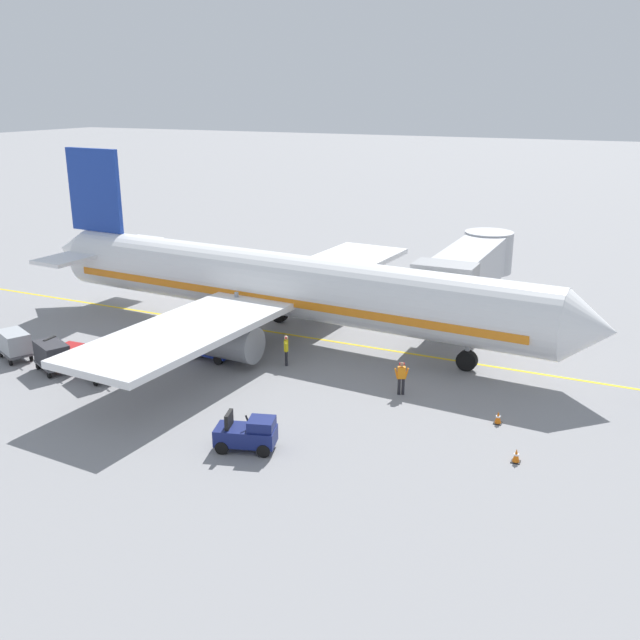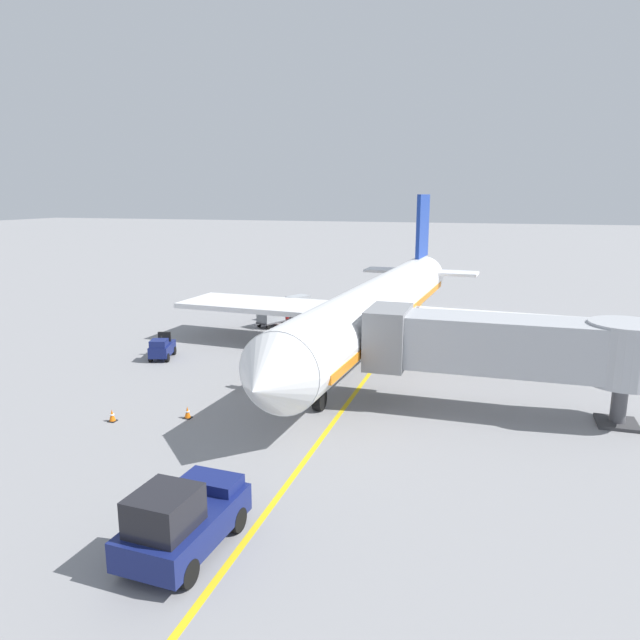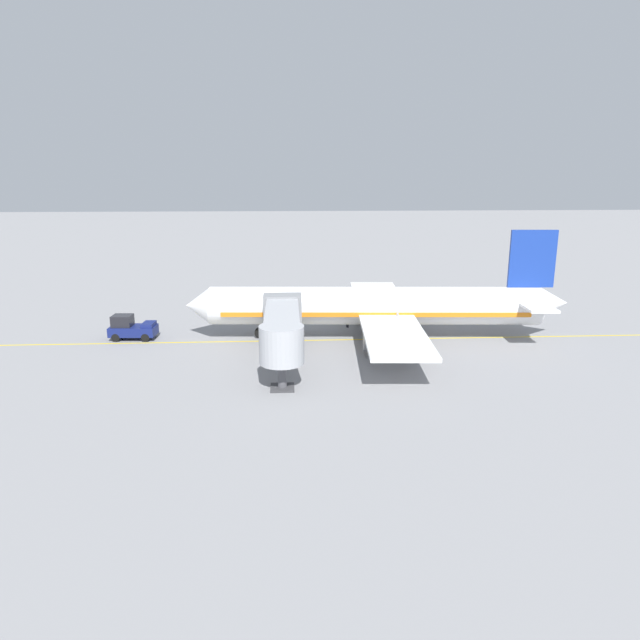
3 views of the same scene
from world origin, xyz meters
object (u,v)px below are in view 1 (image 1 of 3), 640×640
(jet_bridge, at_px, (469,268))
(baggage_tug_trailing, at_px, (213,347))
(baggage_tug_spare, at_px, (248,434))
(safety_cone_nose_right, at_px, (516,456))
(parked_airliner, at_px, (283,286))
(baggage_cart_front, at_px, (98,361))
(ground_crew_loader, at_px, (401,376))
(ground_crew_wing_walker, at_px, (286,349))
(baggage_cart_second_in_train, at_px, (52,354))
(baggage_tug_lead, at_px, (63,356))
(safety_cone_nose_left, at_px, (498,418))
(baggage_cart_third_in_train, at_px, (14,343))

(jet_bridge, xyz_separation_m, baggage_tug_trailing, (13.10, -10.87, -2.74))
(baggage_tug_spare, bearing_deg, safety_cone_nose_right, 109.77)
(parked_airliner, relative_size, baggage_cart_front, 12.77)
(ground_crew_loader, bearing_deg, ground_crew_wing_walker, -98.75)
(baggage_cart_second_in_train, bearing_deg, parked_airliner, 140.96)
(baggage_tug_lead, relative_size, safety_cone_nose_left, 4.32)
(jet_bridge, relative_size, safety_cone_nose_right, 23.09)
(baggage_cart_second_in_train, relative_size, ground_crew_loader, 1.73)
(ground_crew_loader, distance_m, safety_cone_nose_right, 7.83)
(parked_airliner, bearing_deg, baggage_tug_spare, 22.45)
(jet_bridge, height_order, baggage_cart_second_in_train, jet_bridge)
(parked_airliner, height_order, baggage_cart_third_in_train, parked_airliner)
(parked_airliner, height_order, baggage_tug_spare, parked_airliner)
(jet_bridge, relative_size, baggage_cart_second_in_train, 4.66)
(baggage_cart_front, bearing_deg, baggage_tug_trailing, 142.77)
(jet_bridge, relative_size, baggage_cart_third_in_train, 4.66)
(baggage_cart_third_in_train, xyz_separation_m, safety_cone_nose_left, (-3.38, 25.96, -0.66))
(jet_bridge, distance_m, baggage_cart_front, 23.38)
(baggage_cart_third_in_train, bearing_deg, baggage_tug_lead, 91.30)
(ground_crew_wing_walker, distance_m, ground_crew_loader, 7.02)
(baggage_tug_spare, xyz_separation_m, safety_cone_nose_right, (-3.69, 10.27, -0.42))
(baggage_cart_second_in_train, height_order, safety_cone_nose_right, baggage_cart_second_in_train)
(baggage_tug_spare, height_order, safety_cone_nose_left, baggage_tug_spare)
(baggage_tug_lead, bearing_deg, baggage_tug_spare, 75.17)
(baggage_cart_front, xyz_separation_m, ground_crew_loader, (-4.79, 14.82, 0.00))
(baggage_tug_lead, bearing_deg, parked_airliner, 140.15)
(baggage_cart_front, relative_size, baggage_cart_third_in_train, 1.00)
(baggage_cart_third_in_train, height_order, safety_cone_nose_right, baggage_cart_third_in_train)
(jet_bridge, relative_size, ground_crew_loader, 8.06)
(baggage_tug_spare, distance_m, ground_crew_loader, 8.99)
(ground_crew_wing_walker, bearing_deg, baggage_tug_trailing, -77.70)
(baggage_cart_second_in_train, bearing_deg, baggage_tug_lead, 159.26)
(safety_cone_nose_right, bearing_deg, safety_cone_nose_left, -156.25)
(baggage_tug_lead, bearing_deg, ground_crew_loader, 104.44)
(jet_bridge, xyz_separation_m, baggage_cart_third_in_train, (17.86, -20.77, -2.51))
(ground_crew_loader, bearing_deg, jet_bridge, -179.21)
(parked_airliner, bearing_deg, baggage_cart_third_in_train, -49.71)
(baggage_tug_spare, xyz_separation_m, baggage_cart_second_in_train, (-3.08, -13.86, 0.24))
(baggage_cart_front, bearing_deg, baggage_cart_third_in_train, -91.90)
(baggage_tug_trailing, xyz_separation_m, baggage_cart_second_in_train, (5.21, -6.65, 0.24))
(baggage_tug_lead, xyz_separation_m, baggage_cart_second_in_train, (0.53, -0.20, 0.24))
(baggage_tug_lead, bearing_deg, baggage_cart_third_in_train, -88.70)
(baggage_cart_third_in_train, distance_m, ground_crew_wing_walker, 15.11)
(ground_crew_loader, bearing_deg, baggage_tug_spare, -25.33)
(baggage_cart_front, xyz_separation_m, safety_cone_nose_left, (-3.58, 19.83, -0.66))
(jet_bridge, bearing_deg, safety_cone_nose_right, 20.46)
(jet_bridge, height_order, baggage_cart_third_in_train, jet_bridge)
(baggage_cart_second_in_train, relative_size, ground_crew_wing_walker, 1.73)
(baggage_cart_front, bearing_deg, safety_cone_nose_left, 100.23)
(baggage_tug_spare, height_order, ground_crew_loader, ground_crew_loader)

